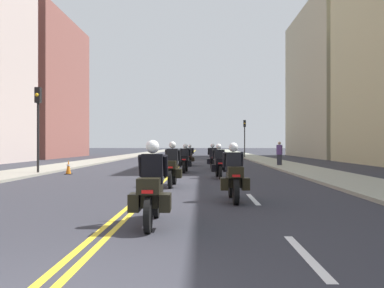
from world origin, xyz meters
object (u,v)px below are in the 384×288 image
Objects in this scene: traffic_light_near at (38,114)px; traffic_light_far at (245,132)px; motorcycle_5 at (213,159)px; pedestrian_1 at (279,154)px; motorcycle_4 at (185,161)px; motorcycle_1 at (234,178)px; motorcycle_0 at (152,191)px; motorcycle_3 at (219,164)px; traffic_cone_1 at (68,167)px; motorcycle_6 at (190,157)px; motorcycle_2 at (172,168)px.

traffic_light_near reaches higher than traffic_light_far.
motorcycle_5 is 5.62m from pedestrian_1.
traffic_light_near is at bearing -163.84° from motorcycle_4.
motorcycle_0 is at bearing -118.41° from motorcycle_1.
traffic_cone_1 is at bearing 160.27° from motorcycle_3.
traffic_cone_1 is at bearing 12.09° from traffic_light_near.
motorcycle_1 is at bearing 61.31° from motorcycle_0.
motorcycle_6 is 12.10m from traffic_light_near.
traffic_light_near is (-9.16, -5.05, 2.47)m from motorcycle_5.
traffic_light_near reaches higher than motorcycle_5.
pedestrian_1 is at bearing 67.08° from motorcycle_2.
traffic_light_near reaches higher than motorcycle_6.
motorcycle_1 is at bearing -92.48° from motorcycle_3.
motorcycle_4 is 3.61m from motorcycle_5.
motorcycle_0 is at bearing -98.38° from traffic_light_far.
motorcycle_2 is at bearing -88.71° from motorcycle_4.
motorcycle_3 reaches higher than traffic_cone_1.
motorcycle_3 reaches higher than motorcycle_6.
motorcycle_2 is 8.58m from traffic_cone_1.
motorcycle_0 is 1.00× the size of motorcycle_6.
motorcycle_1 is at bearing -52.37° from traffic_cone_1.
motorcycle_1 is at bearing -96.38° from traffic_light_far.
motorcycle_1 is 0.49× the size of traffic_light_near.
motorcycle_1 is 1.05× the size of motorcycle_5.
motorcycle_2 is 1.04× the size of motorcycle_5.
motorcycle_3 is (1.75, 11.31, -0.02)m from motorcycle_0.
motorcycle_1 is 1.25× the size of pedestrian_1.
motorcycle_2 reaches higher than motorcycle_0.
motorcycle_4 is 6.25m from traffic_cone_1.
traffic_light_far is (5.95, 25.48, 2.42)m from motorcycle_4.
motorcycle_4 is at bearing 98.22° from motorcycle_1.
motorcycle_5 is 4.34m from motorcycle_6.
traffic_cone_1 is at bearing -122.35° from motorcycle_6.
motorcycle_3 is at bearing 90.06° from motorcycle_1.
motorcycle_3 is 9.80m from traffic_light_near.
motorcycle_1 is 19.05m from motorcycle_6.
motorcycle_0 is 0.99× the size of motorcycle_3.
traffic_light_far is at bearing 75.80° from motorcycle_5.
motorcycle_0 is 3.90m from motorcycle_1.
motorcycle_2 is (-0.14, 7.40, 0.01)m from motorcycle_0.
motorcycle_4 is at bearing -87.90° from motorcycle_6.
pedestrian_1 reaches higher than motorcycle_6.
traffic_light_far is at bearing 74.44° from motorcycle_6.
motorcycle_6 is 2.94× the size of traffic_cone_1.
pedestrian_1 is at bearing 46.62° from motorcycle_4.
motorcycle_6 is (-1.68, 11.11, 0.00)m from motorcycle_3.
traffic_light_near is at bearing 143.52° from motorcycle_2.
traffic_cone_1 is at bearing 135.63° from motorcycle_2.
traffic_light_far is (4.24, 29.31, 2.41)m from motorcycle_3.
traffic_light_far is at bearing 66.00° from traffic_cone_1.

